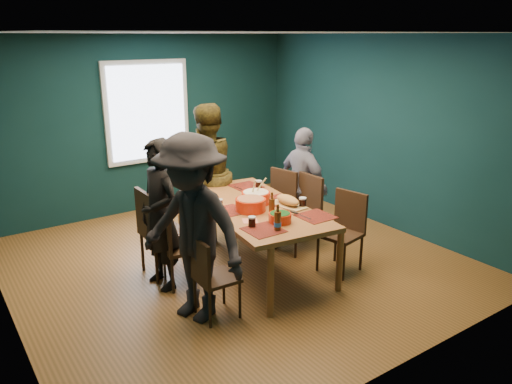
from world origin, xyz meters
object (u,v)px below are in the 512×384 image
person_far_left (160,215)px  person_right (303,184)px  chair_left_mid (175,242)px  bowl_salad (251,204)px  chair_left_far (156,226)px  chair_right_far (279,200)px  person_near_left (192,229)px  chair_right_near (345,225)px  chair_left_near (209,272)px  chair_right_mid (304,207)px  person_back (206,173)px  bowl_herbs (280,217)px  cutting_board (288,201)px  dining_table (254,212)px  bowl_dumpling (256,197)px

person_far_left → person_right: 2.16m
chair_left_mid → bowl_salad: bowl_salad is taller
chair_left_far → person_right: 2.11m
chair_right_far → bowl_salad: (-0.90, -0.67, 0.31)m
person_near_left → chair_right_near: bearing=67.4°
person_far_left → person_near_left: bearing=-6.2°
chair_left_near → chair_right_mid: (1.85, 0.80, 0.07)m
person_back → person_right: size_ratio=1.21×
chair_left_far → chair_left_near: 1.16m
chair_left_near → chair_right_mid: bearing=25.5°
bowl_herbs → cutting_board: (0.39, 0.37, 0.00)m
dining_table → person_near_left: size_ratio=1.20×
bowl_dumpling → cutting_board: bowl_dumpling is taller
dining_table → cutting_board: bearing=-29.5°
bowl_salad → cutting_board: 0.45m
dining_table → person_right: 1.18m
chair_right_mid → person_near_left: 2.10m
chair_left_near → bowl_salad: 1.07m
dining_table → bowl_herbs: bearing=-90.1°
bowl_salad → cutting_board: (0.44, -0.11, -0.02)m
person_right → bowl_dumpling: (-1.03, -0.37, 0.11)m
bowl_salad → bowl_herbs: bowl_salad is taller
chair_left_near → bowl_salad: bearing=34.4°
person_near_left → cutting_board: size_ratio=3.28×
person_right → person_near_left: bearing=112.4°
chair_right_near → chair_right_far: bearing=83.4°
chair_left_far → bowl_salad: bearing=-35.7°
person_near_left → bowl_dumpling: size_ratio=5.49×
person_far_left → bowl_dumpling: (1.13, -0.18, 0.04)m
chair_right_mid → bowl_salad: size_ratio=2.84×
chair_left_far → chair_left_mid: chair_left_far is taller
dining_table → bowl_salad: size_ratio=6.45×
chair_left_near → cutting_board: bearing=20.3°
person_far_left → bowl_dumpling: size_ratio=4.94×
chair_right_far → chair_left_near: bearing=-159.2°
chair_left_mid → chair_right_mid: 1.82m
chair_left_near → bowl_dumpling: bearing=36.6°
chair_right_far → person_right: (0.32, -0.12, 0.20)m
bowl_salad → bowl_herbs: 0.48m
chair_left_near → person_right: person_right is taller
person_back → chair_right_far: bearing=126.3°
chair_left_mid → chair_left_near: (-0.03, -0.81, -0.03)m
bowl_herbs → chair_right_mid: bearing=37.8°
chair_left_far → bowl_salad: 1.11m
chair_left_near → dining_table: bearing=36.2°
dining_table → chair_right_near: bearing=-26.4°
chair_left_far → cutting_board: size_ratio=1.83×
bowl_dumpling → dining_table: bearing=-141.2°
bowl_herbs → chair_left_far: bearing=129.9°
bowl_salad → bowl_dumpling: bearing=42.5°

